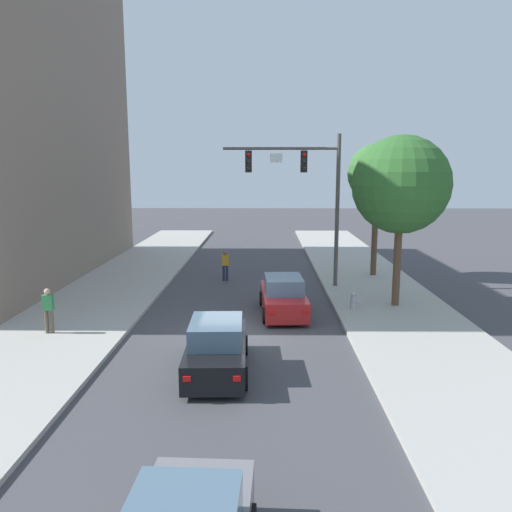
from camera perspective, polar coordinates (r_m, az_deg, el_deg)
ground_plane at (r=18.44m, az=-2.20°, el=-8.88°), size 120.00×120.00×0.00m
sidewalk_left at (r=19.86m, az=-21.47°, el=-7.97°), size 5.00×60.00×0.15m
sidewalk_right at (r=19.20m, az=17.78°, el=-8.36°), size 5.00×60.00×0.15m
traffic_signal_mast at (r=24.62m, az=5.75°, el=8.38°), size 5.72×0.38×7.50m
car_lead_red at (r=20.66m, az=3.15°, el=-4.72°), size 2.01×4.32×1.60m
car_following_black at (r=14.96m, az=-4.53°, el=-10.53°), size 1.94×4.29×1.60m
pedestrian_sidewalk_left_walker at (r=19.22m, az=-22.79°, el=-5.58°), size 0.36×0.22×1.64m
pedestrian_crossing_road at (r=26.71m, az=-3.55°, el=-0.95°), size 0.36×0.22×1.64m
fire_hydrant at (r=21.38m, az=11.11°, el=-5.00°), size 0.48×0.24×0.72m
street_tree_nearest at (r=21.69m, az=16.34°, el=7.84°), size 4.10×4.10×7.22m
street_tree_second at (r=27.86m, az=13.77°, el=9.14°), size 3.20×3.20×7.19m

